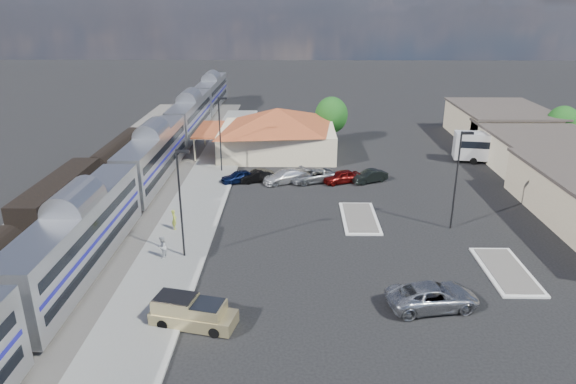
{
  "coord_description": "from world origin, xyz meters",
  "views": [
    {
      "loc": [
        -2.11,
        -42.7,
        19.39
      ],
      "look_at": [
        -2.78,
        1.67,
        2.8
      ],
      "focal_mm": 32.0,
      "sensor_mm": 36.0,
      "label": 1
    }
  ],
  "objects_px": {
    "pickup_truck": "(194,313)",
    "suv": "(433,296)",
    "coach_bus": "(503,146)",
    "station_depot": "(277,131)"
  },
  "relations": [
    {
      "from": "pickup_truck",
      "to": "coach_bus",
      "type": "relative_size",
      "value": 0.47
    },
    {
      "from": "station_depot",
      "to": "suv",
      "type": "bearing_deg",
      "value": -72.41
    },
    {
      "from": "suv",
      "to": "pickup_truck",
      "type": "bearing_deg",
      "value": 88.21
    },
    {
      "from": "pickup_truck",
      "to": "suv",
      "type": "xyz_separation_m",
      "value": [
        15.64,
        2.26,
        -0.02
      ]
    },
    {
      "from": "suv",
      "to": "coach_bus",
      "type": "height_order",
      "value": "coach_bus"
    },
    {
      "from": "station_depot",
      "to": "suv",
      "type": "height_order",
      "value": "station_depot"
    },
    {
      "from": "pickup_truck",
      "to": "suv",
      "type": "bearing_deg",
      "value": -68.94
    },
    {
      "from": "coach_bus",
      "to": "suv",
      "type": "bearing_deg",
      "value": 162.22
    },
    {
      "from": "coach_bus",
      "to": "station_depot",
      "type": "bearing_deg",
      "value": 91.52
    },
    {
      "from": "suv",
      "to": "coach_bus",
      "type": "bearing_deg",
      "value": -37.06
    }
  ]
}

